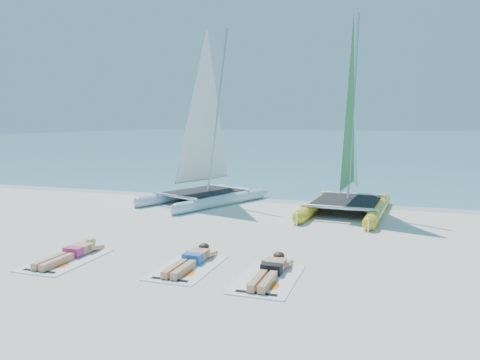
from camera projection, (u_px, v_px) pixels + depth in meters
The scene contains 11 objects.
ground at pixel (215, 235), 11.44m from camera, with size 140.00×140.00×0.00m, color silver.
sea at pixel (366, 139), 70.82m from camera, with size 140.00×115.00×0.01m, color #71BDB8.
wet_sand_strip at pixel (271, 199), 16.63m from camera, with size 140.00×1.40×0.01m, color silver.
catamaran_blue at pixel (205, 149), 15.74m from camera, with size 3.74×4.98×6.14m.
catamaran_yellow at pixel (351, 147), 14.29m from camera, with size 2.53×5.02×6.30m.
towel_a at pixel (66, 260), 9.32m from camera, with size 1.00×1.85×0.02m, color white.
sunbather_a at pixel (72, 252), 9.49m from camera, with size 0.37×1.73×0.26m.
towel_b at pixel (188, 267), 8.86m from camera, with size 1.00×1.85×0.02m, color white.
sunbather_b at pixel (192, 259), 9.03m from camera, with size 0.37×1.73×0.26m.
towel_c at pixel (268, 279), 8.22m from camera, with size 1.00×1.85×0.02m, color white.
sunbather_c at pixel (271, 270), 8.39m from camera, with size 0.37×1.73×0.26m.
Camera 1 is at (4.06, -10.43, 2.78)m, focal length 35.00 mm.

